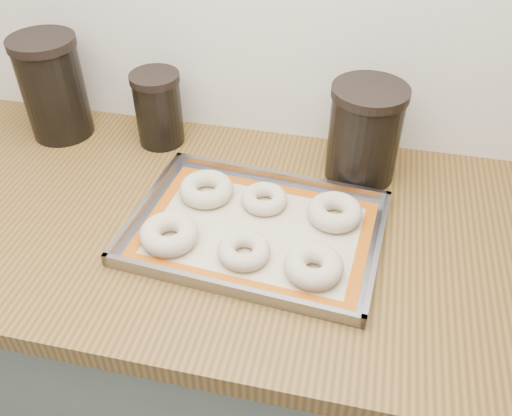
% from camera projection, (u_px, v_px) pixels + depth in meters
% --- Properties ---
extents(cabinet, '(3.00, 0.65, 0.86)m').
position_uv_depth(cabinet, '(219.00, 357.00, 1.36)').
color(cabinet, '#5B665A').
rests_on(cabinet, floor).
extents(countertop, '(3.06, 0.68, 0.04)m').
position_uv_depth(countertop, '(208.00, 224.00, 1.07)').
color(countertop, brown).
rests_on(countertop, cabinet).
extents(baking_tray, '(0.49, 0.37, 0.03)m').
position_uv_depth(baking_tray, '(256.00, 230.00, 1.01)').
color(baking_tray, gray).
rests_on(baking_tray, countertop).
extents(baking_mat, '(0.44, 0.32, 0.00)m').
position_uv_depth(baking_mat, '(256.00, 230.00, 1.02)').
color(baking_mat, '#C6B793').
rests_on(baking_mat, baking_tray).
extents(bagel_front_left, '(0.13, 0.13, 0.04)m').
position_uv_depth(bagel_front_left, '(169.00, 234.00, 0.98)').
color(bagel_front_left, beige).
rests_on(bagel_front_left, baking_mat).
extents(bagel_front_mid, '(0.11, 0.11, 0.03)m').
position_uv_depth(bagel_front_mid, '(244.00, 250.00, 0.95)').
color(bagel_front_mid, beige).
rests_on(bagel_front_mid, baking_mat).
extents(bagel_front_right, '(0.11, 0.11, 0.04)m').
position_uv_depth(bagel_front_right, '(314.00, 266.00, 0.92)').
color(bagel_front_right, beige).
rests_on(bagel_front_right, baking_mat).
extents(bagel_back_left, '(0.13, 0.13, 0.04)m').
position_uv_depth(bagel_back_left, '(206.00, 189.00, 1.08)').
color(bagel_back_left, beige).
rests_on(bagel_back_left, baking_mat).
extents(bagel_back_mid, '(0.12, 0.12, 0.03)m').
position_uv_depth(bagel_back_mid, '(264.00, 199.00, 1.06)').
color(bagel_back_mid, beige).
rests_on(bagel_back_mid, baking_mat).
extents(bagel_back_right, '(0.14, 0.14, 0.04)m').
position_uv_depth(bagel_back_right, '(335.00, 212.00, 1.03)').
color(bagel_back_right, beige).
rests_on(bagel_back_right, baking_mat).
extents(canister_left, '(0.15, 0.15, 0.23)m').
position_uv_depth(canister_left, '(53.00, 87.00, 1.21)').
color(canister_left, black).
rests_on(canister_left, countertop).
extents(canister_mid, '(0.11, 0.11, 0.17)m').
position_uv_depth(canister_mid, '(158.00, 108.00, 1.20)').
color(canister_mid, black).
rests_on(canister_mid, countertop).
extents(canister_right, '(0.15, 0.15, 0.20)m').
position_uv_depth(canister_right, '(364.00, 133.00, 1.09)').
color(canister_right, black).
rests_on(canister_right, countertop).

